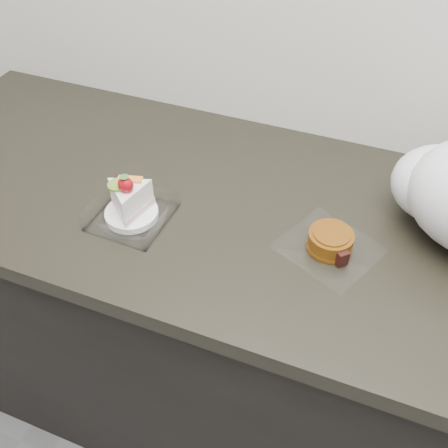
{
  "coord_description": "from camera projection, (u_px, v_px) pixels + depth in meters",
  "views": [
    {
      "loc": [
        0.06,
        0.96,
        1.59
      ],
      "look_at": [
        -0.18,
        1.59,
        0.94
      ],
      "focal_mm": 40.0,
      "sensor_mm": 36.0,
      "label": 1
    }
  ],
  "objects": [
    {
      "name": "counter",
      "position": [
        304.0,
        351.0,
        1.3
      ],
      "size": [
        2.04,
        0.64,
        0.9
      ],
      "color": "black",
      "rests_on": "ground"
    },
    {
      "name": "cake_tray",
      "position": [
        130.0,
        207.0,
        0.99
      ],
      "size": [
        0.15,
        0.15,
        0.11
      ],
      "rotation": [
        0.0,
        0.0,
        -0.03
      ],
      "color": "white",
      "rests_on": "counter"
    },
    {
      "name": "mooncake_wrap",
      "position": [
        330.0,
        242.0,
        0.93
      ],
      "size": [
        0.22,
        0.21,
        0.04
      ],
      "rotation": [
        0.0,
        0.0,
        -0.25
      ],
      "color": "white",
      "rests_on": "counter"
    }
  ]
}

